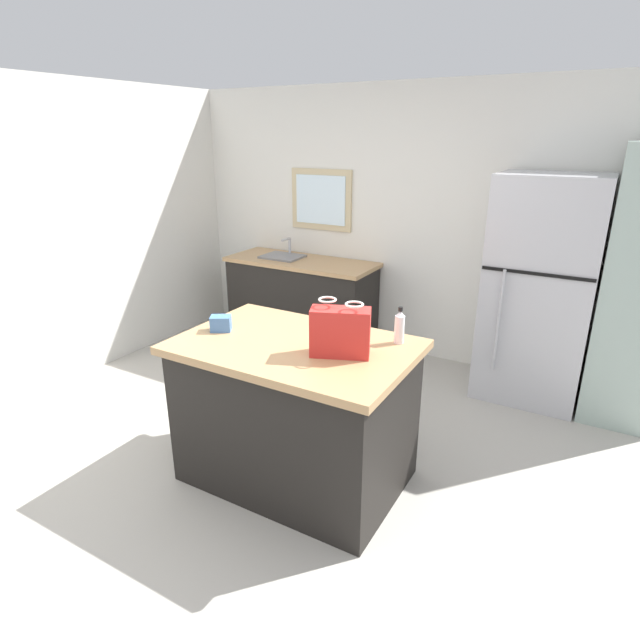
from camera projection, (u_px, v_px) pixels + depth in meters
name	position (u px, v px, depth m)	size (l,w,h in m)	color
ground	(274.00, 490.00, 3.19)	(6.03, 6.03, 0.00)	#ADA89E
back_wall	(421.00, 226.00, 4.81)	(5.00, 0.13, 2.52)	silver
kitchen_island	(296.00, 412.00, 3.17)	(1.38, 0.92, 0.92)	black
refrigerator	(539.00, 291.00, 4.08)	(0.79, 0.68, 1.80)	#B7B7BC
tall_cabinet	(639.00, 289.00, 3.73)	(0.49, 0.61, 2.03)	#9EB2A8
sink_counter	(301.00, 301.00, 5.32)	(1.53, 0.60, 1.07)	black
shopping_bag	(340.00, 332.00, 2.81)	(0.35, 0.25, 0.31)	red
small_box	(221.00, 323.00, 3.19)	(0.12, 0.09, 0.09)	#4775B7
bottle	(399.00, 327.00, 2.98)	(0.06, 0.06, 0.22)	white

